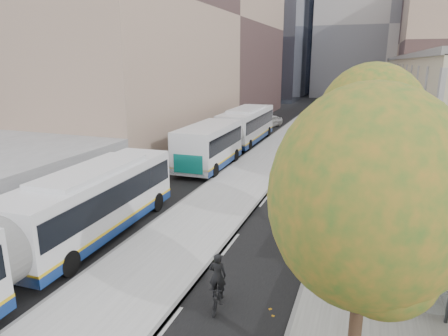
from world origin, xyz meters
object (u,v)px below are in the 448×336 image
at_px(bus_shelter, 428,230).
at_px(bus_far, 233,132).
at_px(cyclist, 218,288).
at_px(distant_car, 270,121).
at_px(bus_near, 27,237).

height_order(bus_shelter, bus_far, bus_far).
bearing_deg(cyclist, distant_car, 92.74).
height_order(bus_far, cyclist, bus_far).
height_order(bus_near, bus_far, bus_far).
bearing_deg(distant_car, bus_near, -74.12).
relative_size(bus_shelter, distant_car, 1.06).
relative_size(bus_shelter, bus_near, 0.24).
distance_m(bus_far, cyclist, 22.99).
bearing_deg(bus_shelter, distant_car, 111.91).
relative_size(cyclist, distant_car, 0.46).
xyz_separation_m(bus_far, distant_car, (-0.22, 14.57, -1.04)).
relative_size(bus_far, cyclist, 10.05).
distance_m(bus_far, distant_car, 14.61).
distance_m(bus_shelter, bus_far, 22.60).
bearing_deg(bus_far, bus_near, -91.33).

